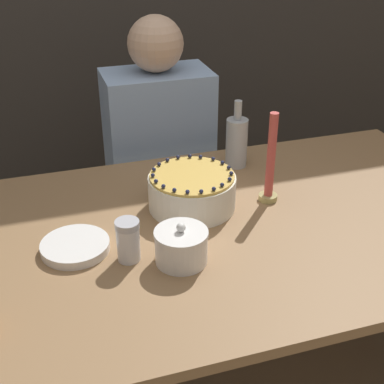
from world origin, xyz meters
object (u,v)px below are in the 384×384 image
at_px(cake, 192,191).
at_px(candle, 270,166).
at_px(bottle, 237,141).
at_px(sugar_shaker, 128,240).
at_px(sugar_bowl, 181,246).
at_px(person_man_blue_shirt, 160,185).

distance_m(cake, candle, 0.24).
bearing_deg(bottle, cake, -135.76).
height_order(candle, bottle, candle).
bearing_deg(candle, sugar_shaker, -159.81).
height_order(cake, candle, candle).
bearing_deg(sugar_bowl, cake, 66.79).
xyz_separation_m(candle, bottle, (-0.01, 0.25, -0.03)).
distance_m(sugar_bowl, sugar_shaker, 0.14).
height_order(sugar_bowl, person_man_blue_shirt, person_man_blue_shirt).
height_order(sugar_shaker, candle, candle).
bearing_deg(person_man_blue_shirt, cake, 86.05).
bearing_deg(sugar_bowl, person_man_blue_shirt, 79.73).
height_order(cake, bottle, bottle).
bearing_deg(sugar_shaker, candle, 20.19).
xyz_separation_m(sugar_bowl, person_man_blue_shirt, (0.15, 0.81, -0.26)).
relative_size(sugar_bowl, bottle, 0.59).
xyz_separation_m(sugar_shaker, person_man_blue_shirt, (0.27, 0.76, -0.28)).
height_order(candle, person_man_blue_shirt, person_man_blue_shirt).
relative_size(cake, sugar_bowl, 1.89).
bearing_deg(person_man_blue_shirt, sugar_bowl, 79.73).
bearing_deg(candle, cake, 172.39).
xyz_separation_m(cake, bottle, (0.23, 0.22, 0.04)).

